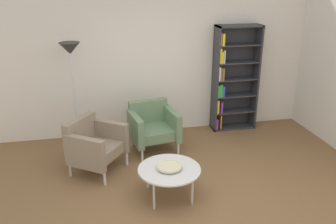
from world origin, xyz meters
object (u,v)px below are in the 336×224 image
Objects in this scene: bookshelf_tall at (231,79)px; decorative_bowl at (169,166)px; armchair_spare_guest at (94,144)px; coffee_table_low at (169,171)px; armchair_by_bookshelf at (153,126)px; floor_lamp_torchiere at (71,61)px.

bookshelf_tall is 2.56m from decorative_bowl.
armchair_spare_guest is (-0.92, 0.88, -0.02)m from decorative_bowl.
armchair_spare_guest is (-0.92, 0.88, 0.04)m from coffee_table_low.
coffee_table_low is at bearing -97.99° from armchair_spare_guest.
coffee_table_low is at bearing -100.55° from armchair_by_bookshelf.
bookshelf_tall is at bearing 51.57° from coffee_table_low.
armchair_by_bookshelf is 1.62m from floor_lamp_torchiere.
decorative_bowl reaches higher than coffee_table_low.
armchair_spare_guest is 0.54× the size of floor_lamp_torchiere.
bookshelf_tall reaches higher than floor_lamp_torchiere.
decorative_bowl is 2.31m from floor_lamp_torchiere.
armchair_by_bookshelf reaches higher than decorative_bowl.
armchair_spare_guest is at bearing 136.48° from coffee_table_low.
bookshelf_tall is at bearing -30.77° from armchair_spare_guest.
bookshelf_tall is 2.01× the size of armchair_spare_guest.
bookshelf_tall is 2.57m from coffee_table_low.
armchair_by_bookshelf reaches higher than coffee_table_low.
floor_lamp_torchiere is (-0.26, 0.83, 1.03)m from armchair_spare_guest.
armchair_by_bookshelf is (0.01, 1.36, -0.02)m from decorative_bowl.
coffee_table_low is at bearing 146.31° from decorative_bowl.
coffee_table_low is 1.37m from armchair_by_bookshelf.
armchair_by_bookshelf is (0.01, 1.36, 0.04)m from coffee_table_low.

